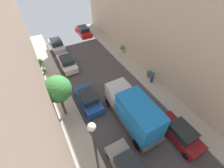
# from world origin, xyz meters

# --- Properties ---
(ground) EXTENTS (32.00, 32.00, 0.00)m
(ground) POSITION_xyz_m (0.00, 0.00, 0.00)
(ground) COLOR #423F42
(sidewalk_left) EXTENTS (2.00, 44.00, 0.15)m
(sidewalk_left) POSITION_xyz_m (-5.00, 0.00, 0.07)
(sidewalk_left) COLOR #A8A399
(sidewalk_left) RESTS_ON ground
(sidewalk_right) EXTENTS (2.00, 44.00, 0.15)m
(sidewalk_right) POSITION_xyz_m (5.00, 0.00, 0.07)
(sidewalk_right) COLOR #A8A399
(sidewalk_right) RESTS_ON ground
(building_right) EXTENTS (6.00, 44.00, 16.05)m
(building_right) POSITION_xyz_m (9.00, 0.00, 8.02)
(building_right) COLOR beige
(building_right) RESTS_ON ground
(parked_car_left_3) EXTENTS (1.78, 4.20, 1.57)m
(parked_car_left_3) POSITION_xyz_m (-2.70, 3.05, 0.72)
(parked_car_left_3) COLOR #194799
(parked_car_left_3) RESTS_ON ground
(parked_car_left_4) EXTENTS (1.78, 4.20, 1.57)m
(parked_car_left_4) POSITION_xyz_m (-2.70, 10.37, 0.72)
(parked_car_left_4) COLOR white
(parked_car_left_4) RESTS_ON ground
(parked_car_left_5) EXTENTS (1.78, 4.20, 1.57)m
(parked_car_left_5) POSITION_xyz_m (-2.70, 15.83, 0.72)
(parked_car_left_5) COLOR silver
(parked_car_left_5) RESTS_ON ground
(parked_car_right_1) EXTENTS (1.78, 4.20, 1.57)m
(parked_car_right_1) POSITION_xyz_m (2.70, -4.35, 0.72)
(parked_car_right_1) COLOR maroon
(parked_car_right_1) RESTS_ON ground
(parked_car_right_2) EXTENTS (1.78, 4.20, 1.57)m
(parked_car_right_2) POSITION_xyz_m (2.70, 18.27, 0.72)
(parked_car_right_2) COLOR red
(parked_car_right_2) RESTS_ON ground
(delivery_truck) EXTENTS (2.26, 6.60, 3.38)m
(delivery_truck) POSITION_xyz_m (0.00, -1.06, 1.79)
(delivery_truck) COLOR #4C4C51
(delivery_truck) RESTS_ON ground
(pedestrian) EXTENTS (0.40, 0.36, 1.72)m
(pedestrian) POSITION_xyz_m (5.19, 2.38, 1.07)
(pedestrian) COLOR #2D334C
(pedestrian) RESTS_ON sidewalk_right
(street_tree_0) EXTENTS (2.38, 2.38, 4.64)m
(street_tree_0) POSITION_xyz_m (-5.24, 2.88, 3.57)
(street_tree_0) COLOR brown
(street_tree_0) RESTS_ON sidewalk_left
(potted_plant_0) EXTENTS (0.59, 0.59, 0.91)m
(potted_plant_0) POSITION_xyz_m (5.57, 3.38, 0.65)
(potted_plant_0) COLOR slate
(potted_plant_0) RESTS_ON sidewalk_right
(potted_plant_1) EXTENTS (0.54, 0.54, 0.80)m
(potted_plant_1) POSITION_xyz_m (-5.69, 10.34, 0.60)
(potted_plant_1) COLOR #B2A899
(potted_plant_1) RESTS_ON sidewalk_left
(potted_plant_2) EXTENTS (0.70, 0.70, 1.01)m
(potted_plant_2) POSITION_xyz_m (-5.79, 12.37, 0.73)
(potted_plant_2) COLOR #B2A899
(potted_plant_2) RESTS_ON sidewalk_left
(potted_plant_3) EXTENTS (0.67, 0.67, 1.01)m
(potted_plant_3) POSITION_xyz_m (5.76, 10.01, 0.72)
(potted_plant_3) COLOR #B2A899
(potted_plant_3) RESTS_ON sidewalk_right
(lamp_post) EXTENTS (0.44, 0.44, 6.42)m
(lamp_post) POSITION_xyz_m (-4.60, -3.49, 4.29)
(lamp_post) COLOR #333338
(lamp_post) RESTS_ON sidewalk_left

